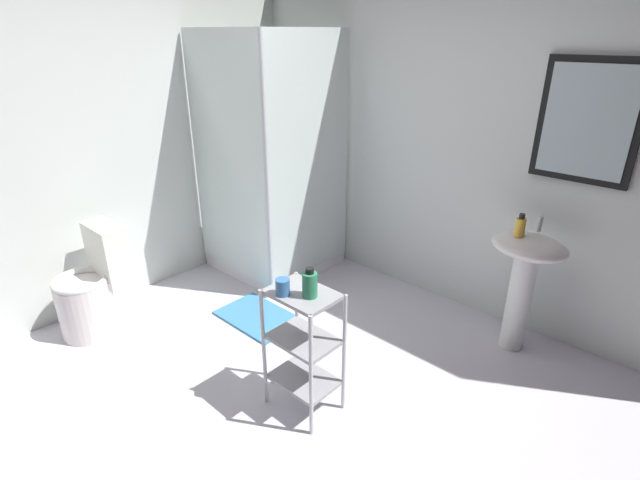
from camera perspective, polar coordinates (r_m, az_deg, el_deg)
ground_plane at (r=2.90m, az=-6.47°, el=-19.43°), size 4.20×4.20×0.02m
wall_back at (r=3.65m, az=15.42°, el=11.60°), size 4.20×0.14×2.50m
wall_left at (r=3.82m, az=-26.43°, el=10.44°), size 0.10×4.20×2.50m
shower_stall at (r=4.12m, az=-5.65°, el=2.18°), size 0.92×0.92×2.00m
pedestal_sink at (r=3.29m, az=23.36°, el=-3.34°), size 0.46×0.37×0.81m
sink_faucet at (r=3.29m, az=24.88°, el=1.75°), size 0.03×0.03×0.10m
toilet at (r=3.69m, az=-25.76°, el=-5.48°), size 0.37×0.49×0.76m
storage_cart at (r=2.62m, az=-2.01°, el=-12.06°), size 0.38×0.28×0.74m
hand_soap_bottle at (r=3.16m, az=22.92°, el=1.50°), size 0.06×0.06×0.15m
body_wash_bottle_green at (r=2.39m, az=-1.23°, el=-5.31°), size 0.08×0.08×0.16m
rinse_cup at (r=2.42m, az=-4.50°, el=-5.64°), size 0.07×0.07×0.09m
bath_mat at (r=3.64m, az=-7.45°, el=-9.13°), size 0.60×0.40×0.02m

